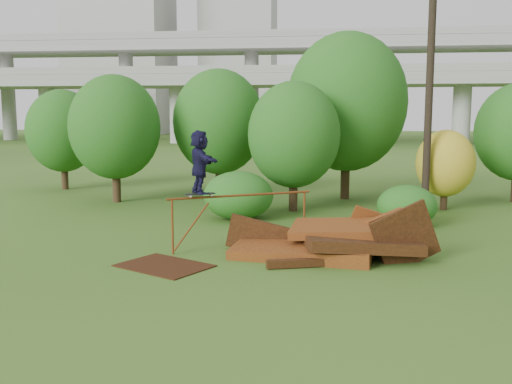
# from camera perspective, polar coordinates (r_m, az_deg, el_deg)

# --- Properties ---
(ground) EXTENTS (240.00, 240.00, 0.00)m
(ground) POSITION_cam_1_polar(r_m,az_deg,el_deg) (14.30, 2.26, -7.50)
(ground) COLOR #2D5116
(ground) RESTS_ON ground
(scrap_pile) EXTENTS (5.79, 3.04, 1.95)m
(scrap_pile) POSITION_cam_1_polar(r_m,az_deg,el_deg) (15.40, 7.07, -5.12)
(scrap_pile) COLOR #451D0C
(scrap_pile) RESTS_ON ground
(grind_rail) EXTENTS (3.77, 2.11, 1.54)m
(grind_rail) POSITION_cam_1_polar(r_m,az_deg,el_deg) (16.04, -1.48, -1.36)
(grind_rail) COLOR brown
(grind_rail) RESTS_ON ground
(skateboard) EXTENTS (0.83, 0.59, 0.09)m
(skateboard) POSITION_cam_1_polar(r_m,az_deg,el_deg) (15.61, -5.61, -0.20)
(skateboard) COLOR black
(skateboard) RESTS_ON grind_rail
(skater) EXTENTS (1.25, 1.63, 1.72)m
(skater) POSITION_cam_1_polar(r_m,az_deg,el_deg) (15.51, -5.65, 3.01)
(skater) COLOR #151334
(skater) RESTS_ON skateboard
(flat_plate) EXTENTS (2.64, 2.40, 0.03)m
(flat_plate) POSITION_cam_1_polar(r_m,az_deg,el_deg) (14.53, -9.16, -7.29)
(flat_plate) COLOR black
(flat_plate) RESTS_ON ground
(tree_0) EXTENTS (3.86, 3.86, 5.45)m
(tree_0) POSITION_cam_1_polar(r_m,az_deg,el_deg) (25.14, -13.95, 6.31)
(tree_0) COLOR black
(tree_0) RESTS_ON ground
(tree_1) EXTENTS (4.20, 4.20, 5.84)m
(tree_1) POSITION_cam_1_polar(r_m,az_deg,el_deg) (26.42, -3.75, 7.01)
(tree_1) COLOR black
(tree_1) RESTS_ON ground
(tree_2) EXTENTS (3.58, 3.58, 5.05)m
(tree_2) POSITION_cam_1_polar(r_m,az_deg,el_deg) (22.15, 3.80, 5.73)
(tree_2) COLOR black
(tree_2) RESTS_ON ground
(tree_3) EXTENTS (5.29, 5.29, 7.34)m
(tree_3) POSITION_cam_1_polar(r_m,az_deg,el_deg) (25.63, 9.06, 8.86)
(tree_3) COLOR black
(tree_3) RESTS_ON ground
(tree_4) EXTENTS (2.30, 2.30, 3.17)m
(tree_4) POSITION_cam_1_polar(r_m,az_deg,el_deg) (23.69, 18.40, 2.73)
(tree_4) COLOR black
(tree_4) RESTS_ON ground
(tree_6) EXTENTS (3.59, 3.59, 5.01)m
(tree_6) POSITION_cam_1_polar(r_m,az_deg,el_deg) (30.25, -18.76, 5.80)
(tree_6) COLOR black
(tree_6) RESTS_ON ground
(shrub_left) EXTENTS (2.52, 2.33, 1.75)m
(shrub_left) POSITION_cam_1_polar(r_m,az_deg,el_deg) (20.48, -1.79, -0.35)
(shrub_left) COLOR #205015
(shrub_left) RESTS_ON ground
(shrub_right) EXTENTS (2.00, 1.84, 1.42)m
(shrub_right) POSITION_cam_1_polar(r_m,az_deg,el_deg) (19.84, 14.85, -1.35)
(shrub_right) COLOR #205015
(shrub_right) RESTS_ON ground
(utility_pole) EXTENTS (1.40, 0.28, 8.93)m
(utility_pole) POSITION_cam_1_polar(r_m,az_deg,el_deg) (22.38, 16.93, 9.43)
(utility_pole) COLOR black
(utility_pole) RESTS_ON ground
(freeway_overpass) EXTENTS (160.00, 15.00, 13.70)m
(freeway_overpass) POSITION_cam_1_polar(r_m,az_deg,el_deg) (76.96, 6.09, 12.62)
(freeway_overpass) COLOR gray
(freeway_overpass) RESTS_ON ground
(building_left) EXTENTS (18.00, 16.00, 35.00)m
(building_left) POSITION_cam_1_polar(r_m,az_deg,el_deg) (116.37, -13.33, 14.35)
(building_left) COLOR #9E9E99
(building_left) RESTS_ON ground
(building_right) EXTENTS (14.00, 14.00, 28.00)m
(building_right) POSITION_cam_1_polar(r_m,az_deg,el_deg) (117.45, -1.66, 12.78)
(building_right) COLOR #9E9E99
(building_right) RESTS_ON ground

